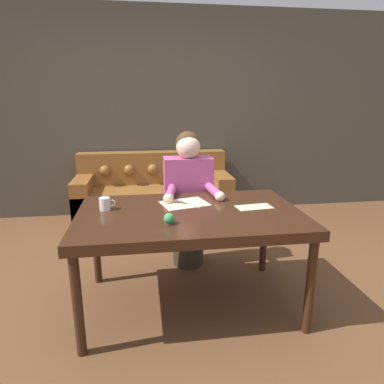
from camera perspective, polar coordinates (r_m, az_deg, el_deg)
ground_plane at (r=2.76m, az=-2.14°, el=-17.65°), size 16.00×16.00×0.00m
wall_back at (r=4.54m, az=-5.41°, el=12.74°), size 8.00×0.06×2.60m
dining_table at (r=2.42m, az=-0.39°, el=-4.71°), size 1.56×0.98×0.73m
couch at (r=4.32m, az=-6.36°, el=-0.76°), size 1.86×0.76×0.84m
person at (r=3.05m, az=-0.62°, el=-1.22°), size 0.48×0.61×1.23m
pattern_paper_main at (r=2.58m, az=-1.23°, el=-1.91°), size 0.39×0.33×0.00m
pattern_paper_offcut at (r=2.53m, az=10.32°, el=-2.48°), size 0.27×0.16×0.00m
scissors at (r=2.58m, az=-1.38°, el=-1.89°), size 0.20×0.19×0.01m
mug at (r=2.50m, az=-14.28°, el=-1.92°), size 0.11×0.08×0.09m
pin_cushion at (r=2.16m, az=-3.84°, el=-4.54°), size 0.07×0.07×0.07m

